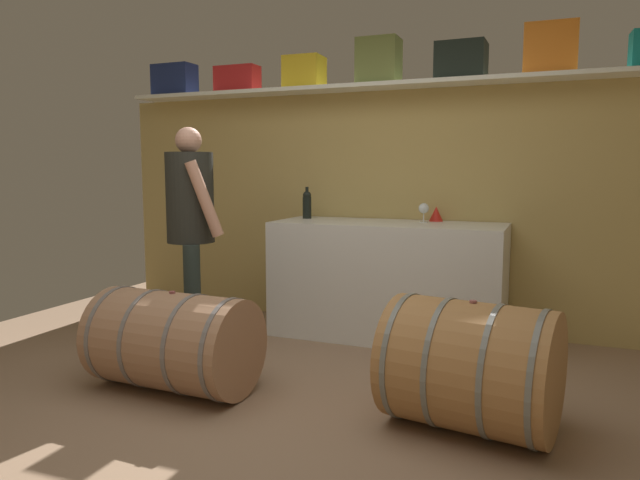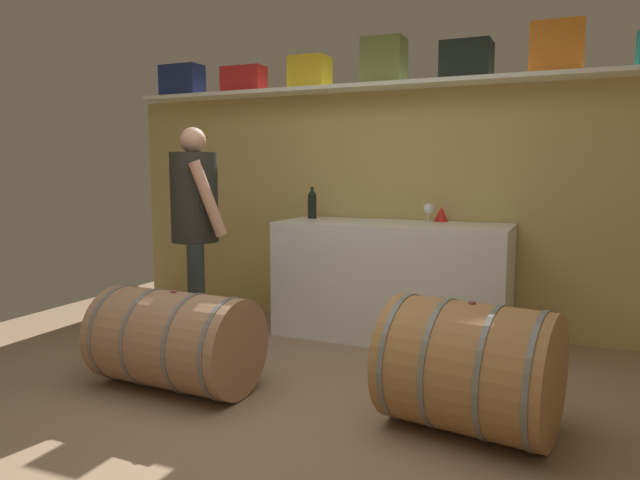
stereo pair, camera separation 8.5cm
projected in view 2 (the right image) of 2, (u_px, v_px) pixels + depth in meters
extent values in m
cube|color=#8E6F55|center=(299.00, 394.00, 3.43)|extent=(6.09, 7.78, 0.02)
cube|color=tan|center=(387.00, 210.00, 4.87)|extent=(4.89, 0.10, 1.95)
cube|color=white|center=(384.00, 87.00, 4.61)|extent=(4.50, 0.40, 0.03)
cube|color=navy|center=(182.00, 81.00, 5.37)|extent=(0.39, 0.21, 0.29)
cube|color=red|center=(244.00, 80.00, 5.11)|extent=(0.39, 0.19, 0.23)
cube|color=yellow|center=(310.00, 73.00, 4.85)|extent=(0.32, 0.25, 0.27)
cube|color=olive|center=(384.00, 61.00, 4.59)|extent=(0.33, 0.25, 0.36)
cube|color=black|center=(467.00, 61.00, 4.34)|extent=(0.37, 0.29, 0.28)
cube|color=orange|center=(557.00, 49.00, 4.08)|extent=(0.36, 0.27, 0.35)
cube|color=white|center=(391.00, 280.00, 4.51)|extent=(1.77, 0.68, 0.90)
cylinder|color=black|center=(312.00, 208.00, 4.83)|extent=(0.07, 0.07, 0.18)
sphere|color=black|center=(312.00, 195.00, 4.82)|extent=(0.07, 0.07, 0.07)
cylinder|color=black|center=(312.00, 190.00, 4.82)|extent=(0.03, 0.03, 0.06)
cylinder|color=white|center=(428.00, 222.00, 4.47)|extent=(0.07, 0.07, 0.00)
cylinder|color=white|center=(428.00, 217.00, 4.46)|extent=(0.01, 0.01, 0.07)
sphere|color=white|center=(429.00, 208.00, 4.46)|extent=(0.08, 0.08, 0.08)
sphere|color=maroon|center=(429.00, 210.00, 4.46)|extent=(0.05, 0.05, 0.05)
cone|color=red|center=(441.00, 214.00, 4.55)|extent=(0.11, 0.11, 0.12)
cylinder|color=#A17454|center=(175.00, 340.00, 3.47)|extent=(0.97, 0.61, 0.58)
cylinder|color=slate|center=(125.00, 332.00, 3.64)|extent=(0.05, 0.59, 0.59)
cylinder|color=slate|center=(156.00, 337.00, 3.53)|extent=(0.05, 0.59, 0.59)
cylinder|color=slate|center=(196.00, 343.00, 3.40)|extent=(0.05, 0.59, 0.59)
cylinder|color=slate|center=(231.00, 349.00, 3.30)|extent=(0.05, 0.59, 0.59)
cylinder|color=#8E4949|center=(174.00, 291.00, 3.43)|extent=(0.04, 0.04, 0.01)
cylinder|color=#A67341|center=(470.00, 367.00, 2.88)|extent=(0.90, 0.77, 0.65)
cylinder|color=slate|center=(407.00, 356.00, 3.06)|extent=(0.13, 0.66, 0.66)
cylinder|color=slate|center=(445.00, 363.00, 2.95)|extent=(0.13, 0.66, 0.66)
cylinder|color=slate|center=(496.00, 372.00, 2.81)|extent=(0.13, 0.66, 0.66)
cylinder|color=slate|center=(541.00, 381.00, 2.70)|extent=(0.13, 0.66, 0.66)
cylinder|color=#8F504D|center=(472.00, 303.00, 2.84)|extent=(0.04, 0.04, 0.01)
cylinder|color=#283430|center=(196.00, 298.00, 4.14)|extent=(0.12, 0.12, 0.78)
cylinder|color=#283430|center=(197.00, 290.00, 4.43)|extent=(0.12, 0.12, 0.78)
cylinder|color=#272823|center=(194.00, 197.00, 4.20)|extent=(0.34, 0.34, 0.65)
sphere|color=tan|center=(193.00, 140.00, 4.15)|extent=(0.19, 0.19, 0.19)
cylinder|color=tan|center=(208.00, 199.00, 4.03)|extent=(0.26, 0.21, 0.54)
cylinder|color=tan|center=(208.00, 196.00, 4.41)|extent=(0.25, 0.21, 0.54)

